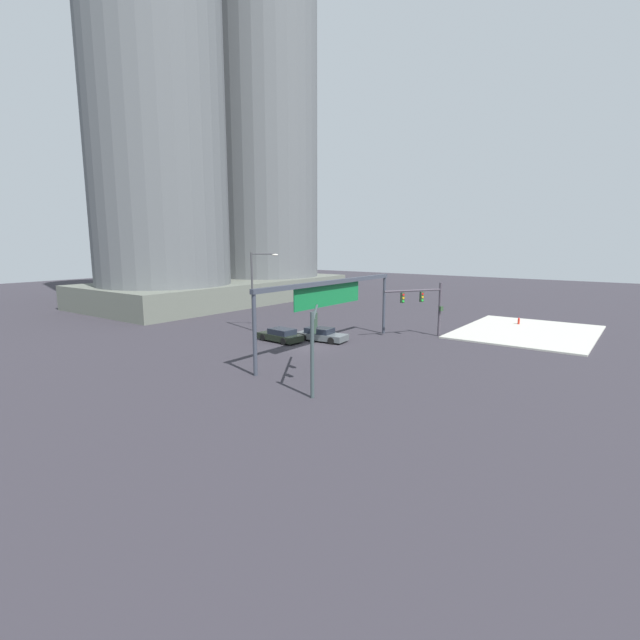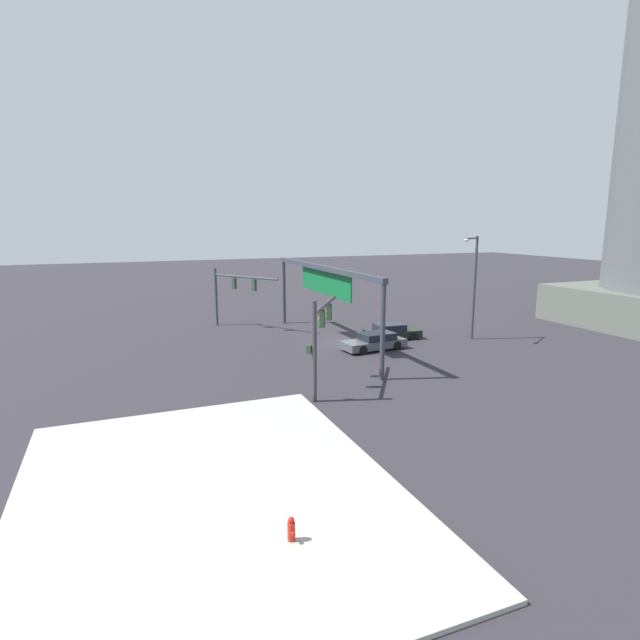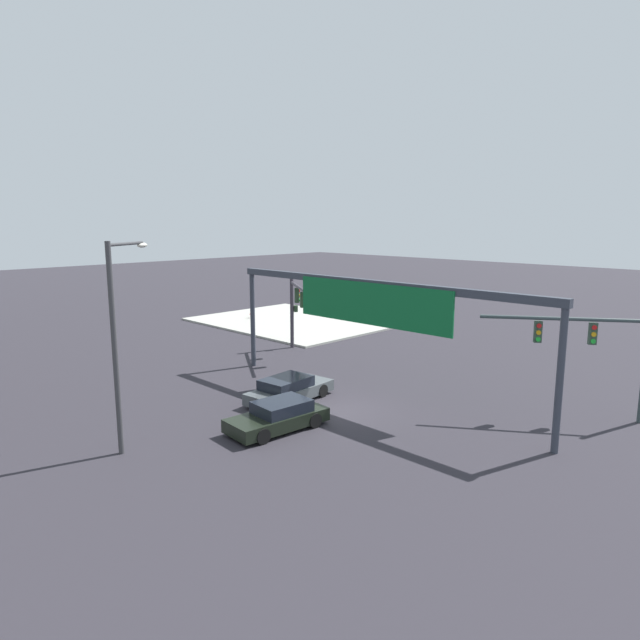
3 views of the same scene
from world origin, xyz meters
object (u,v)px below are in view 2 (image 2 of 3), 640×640
Objects in this scene: traffic_signal_near_corner at (233,287)px; sedan_car_approaching at (374,342)px; streetlamp_curved_arm at (473,280)px; traffic_signal_opposite_side at (320,329)px; sedan_car_waiting_far at (392,332)px; fire_hydrant_on_curb at (291,530)px.

sedan_car_approaching is (11.34, 7.65, -2.94)m from traffic_signal_near_corner.
traffic_signal_opposite_side is at bearing -8.89° from streetlamp_curved_arm.
sedan_car_waiting_far is (-2.55, -5.52, -4.09)m from streetlamp_curved_arm.
traffic_signal_near_corner is 1.23× the size of sedan_car_approaching.
traffic_signal_opposite_side is 16.94m from streetlamp_curved_arm.
sedan_car_waiting_far is (-2.46, 2.81, -0.00)m from sedan_car_approaching.
streetlamp_curved_arm reaches higher than traffic_signal_near_corner.
traffic_signal_near_corner reaches higher than fire_hydrant_on_curb.
streetlamp_curved_arm reaches higher than sedan_car_approaching.
traffic_signal_opposite_side reaches higher than sedan_car_waiting_far.
traffic_signal_near_corner is 1.13× the size of traffic_signal_opposite_side.
streetlamp_curved_arm reaches higher than traffic_signal_opposite_side.
traffic_signal_opposite_side is 14.02m from sedan_car_waiting_far.
sedan_car_waiting_far is at bearing -144.33° from sedan_car_approaching.
traffic_signal_near_corner reaches higher than sedan_car_approaching.
traffic_signal_near_corner is 1.32× the size of sedan_car_waiting_far.
fire_hydrant_on_curb is (21.50, -15.57, -0.09)m from sedan_car_waiting_far.
traffic_signal_opposite_side is 13.58m from fire_hydrant_on_curb.
sedan_car_approaching is at bearing -11.50° from traffic_signal_opposite_side.
sedan_car_waiting_far is (-9.54, 9.86, -2.88)m from traffic_signal_opposite_side.
traffic_signal_opposite_side is 10.40m from sedan_car_approaching.
fire_hydrant_on_curb is at bearing -172.14° from traffic_signal_opposite_side.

